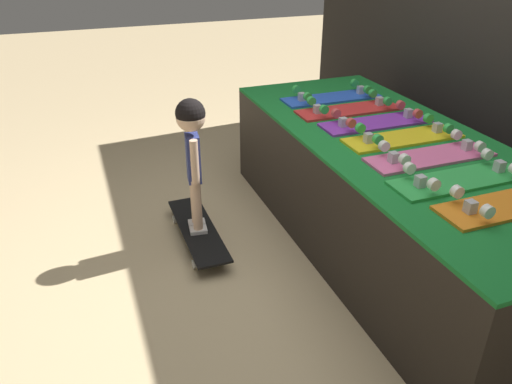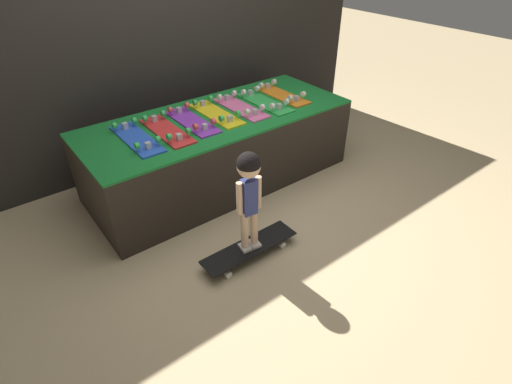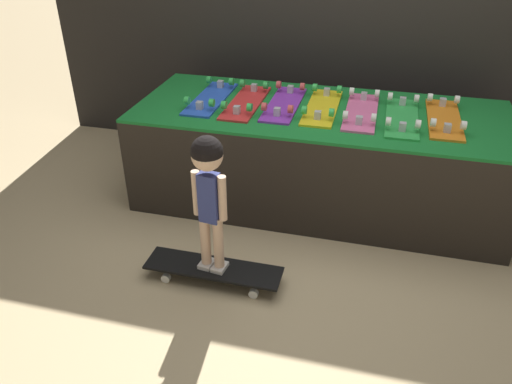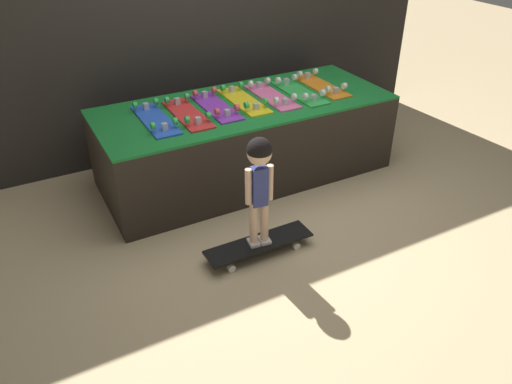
% 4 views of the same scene
% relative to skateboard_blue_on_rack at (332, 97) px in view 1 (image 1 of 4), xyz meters
% --- Properties ---
extents(ground_plane, '(16.00, 16.00, 0.00)m').
position_rel_skateboard_blue_on_rack_xyz_m(ground_plane, '(0.77, -0.62, -0.70)').
color(ground_plane, tan).
extents(display_rack, '(2.47, 0.99, 0.68)m').
position_rel_skateboard_blue_on_rack_xyz_m(display_rack, '(0.77, -0.00, -0.36)').
color(display_rack, black).
rests_on(display_rack, ground_plane).
extents(skateboard_blue_on_rack, '(0.20, 0.67, 0.09)m').
position_rel_skateboard_blue_on_rack_xyz_m(skateboard_blue_on_rack, '(0.00, 0.00, 0.00)').
color(skateboard_blue_on_rack, blue).
rests_on(skateboard_blue_on_rack, display_rack).
extents(skateboard_red_on_rack, '(0.20, 0.67, 0.09)m').
position_rel_skateboard_blue_on_rack_xyz_m(skateboard_red_on_rack, '(0.26, -0.02, 0.00)').
color(skateboard_red_on_rack, red).
rests_on(skateboard_red_on_rack, display_rack).
extents(skateboard_purple_on_rack, '(0.20, 0.67, 0.09)m').
position_rel_skateboard_blue_on_rack_xyz_m(skateboard_purple_on_rack, '(0.52, 0.02, 0.00)').
color(skateboard_purple_on_rack, purple).
rests_on(skateboard_purple_on_rack, display_rack).
extents(skateboard_yellow_on_rack, '(0.20, 0.67, 0.09)m').
position_rel_skateboard_blue_on_rack_xyz_m(skateboard_yellow_on_rack, '(0.77, 0.03, 0.00)').
color(skateboard_yellow_on_rack, yellow).
rests_on(skateboard_yellow_on_rack, display_rack).
extents(skateboard_pink_on_rack, '(0.20, 0.67, 0.09)m').
position_rel_skateboard_blue_on_rack_xyz_m(skateboard_pink_on_rack, '(1.03, 0.01, 0.00)').
color(skateboard_pink_on_rack, pink).
rests_on(skateboard_pink_on_rack, display_rack).
extents(skateboard_green_on_rack, '(0.20, 0.67, 0.09)m').
position_rel_skateboard_blue_on_rack_xyz_m(skateboard_green_on_rack, '(1.29, -0.03, 0.00)').
color(skateboard_green_on_rack, green).
rests_on(skateboard_green_on_rack, display_rack).
extents(skateboard_orange_on_rack, '(0.20, 0.67, 0.09)m').
position_rel_skateboard_blue_on_rack_xyz_m(skateboard_orange_on_rack, '(1.55, 0.02, 0.00)').
color(skateboard_orange_on_rack, orange).
rests_on(skateboard_orange_on_rack, display_rack).
extents(skateboard_on_floor, '(0.78, 0.20, 0.09)m').
position_rel_skateboard_blue_on_rack_xyz_m(skateboard_on_floor, '(0.34, -1.04, -0.62)').
color(skateboard_on_floor, black).
rests_on(skateboard_on_floor, ground_plane).
extents(child, '(0.19, 0.16, 0.81)m').
position_rel_skateboard_blue_on_rack_xyz_m(child, '(0.34, -1.04, -0.04)').
color(child, silver).
rests_on(child, skateboard_on_floor).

